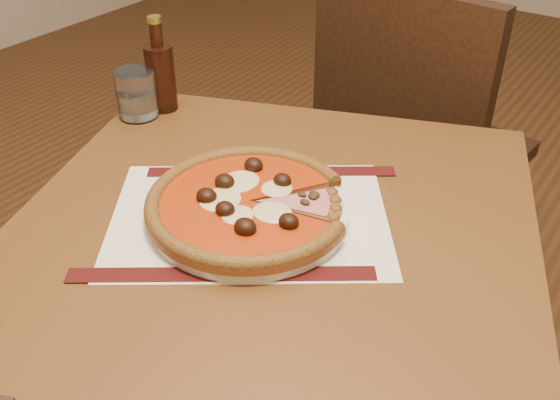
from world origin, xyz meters
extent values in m
cube|color=#593219|center=(0.00, 0.00, -0.01)|extent=(5.00, 6.00, 0.02)
cube|color=brown|center=(0.35, -0.68, 0.73)|extent=(1.04, 1.04, 0.04)
cylinder|color=brown|center=(-0.11, -0.48, 0.35)|extent=(0.05, 0.05, 0.71)
cylinder|color=brown|center=(0.55, -0.23, 0.35)|extent=(0.05, 0.05, 0.71)
cube|color=black|center=(0.28, 0.13, 0.46)|extent=(0.49, 0.49, 0.04)
cylinder|color=black|center=(0.49, 0.31, 0.22)|extent=(0.04, 0.04, 0.44)
cylinder|color=black|center=(0.10, 0.34, 0.22)|extent=(0.04, 0.04, 0.44)
cylinder|color=black|center=(0.45, -0.08, 0.22)|extent=(0.04, 0.04, 0.44)
cylinder|color=black|center=(0.07, -0.04, 0.22)|extent=(0.04, 0.04, 0.44)
cube|color=black|center=(0.26, -0.07, 0.72)|extent=(0.45, 0.08, 0.47)
cube|color=silver|center=(0.31, -0.70, 0.75)|extent=(0.53, 0.50, 0.00)
cylinder|color=white|center=(0.31, -0.70, 0.76)|extent=(0.31, 0.31, 0.02)
cylinder|color=brown|center=(0.31, -0.70, 0.78)|extent=(0.32, 0.32, 0.01)
torus|color=#9A6021|center=(0.31, -0.70, 0.78)|extent=(0.32, 0.32, 0.02)
cylinder|color=#A22B07|center=(0.31, -0.70, 0.78)|extent=(0.28, 0.28, 0.00)
ellipsoid|color=beige|center=(0.33, -0.65, 0.79)|extent=(0.05, 0.05, 0.01)
ellipsoid|color=beige|center=(0.25, -0.65, 0.79)|extent=(0.05, 0.05, 0.01)
ellipsoid|color=beige|center=(0.27, -0.72, 0.79)|extent=(0.05, 0.05, 0.01)
ellipsoid|color=beige|center=(0.33, -0.77, 0.79)|extent=(0.05, 0.05, 0.01)
ellipsoid|color=beige|center=(0.36, -0.70, 0.79)|extent=(0.05, 0.05, 0.01)
ellipsoid|color=black|center=(0.32, -0.64, 0.80)|extent=(0.03, 0.03, 0.02)
ellipsoid|color=black|center=(0.26, -0.62, 0.80)|extent=(0.03, 0.03, 0.02)
ellipsoid|color=black|center=(0.25, -0.68, 0.80)|extent=(0.03, 0.03, 0.02)
ellipsoid|color=black|center=(0.24, -0.75, 0.80)|extent=(0.03, 0.03, 0.02)
ellipsoid|color=black|center=(0.30, -0.76, 0.80)|extent=(0.03, 0.03, 0.02)
ellipsoid|color=black|center=(0.36, -0.77, 0.80)|extent=(0.03, 0.03, 0.02)
ellipsoid|color=black|center=(0.37, -0.71, 0.80)|extent=(0.03, 0.03, 0.02)
ellipsoid|color=#362013|center=(0.37, -0.67, 0.79)|extent=(0.02, 0.01, 0.01)
ellipsoid|color=#362013|center=(0.40, -0.65, 0.79)|extent=(0.02, 0.01, 0.01)
ellipsoid|color=#362013|center=(0.36, -0.66, 0.79)|extent=(0.02, 0.01, 0.01)
ellipsoid|color=#362013|center=(0.38, -0.63, 0.79)|extent=(0.02, 0.01, 0.01)
cylinder|color=white|center=(-0.08, -0.55, 0.80)|extent=(0.10, 0.10, 0.10)
cylinder|color=#35160D|center=(-0.07, -0.49, 0.82)|extent=(0.06, 0.06, 0.13)
cylinder|color=#35160D|center=(-0.07, -0.49, 0.90)|extent=(0.02, 0.02, 0.06)
cylinder|color=olive|center=(-0.07, -0.49, 0.94)|extent=(0.03, 0.03, 0.01)
camera|label=1|loc=(0.80, -1.31, 1.33)|focal=40.00mm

